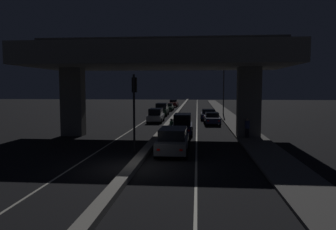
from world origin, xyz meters
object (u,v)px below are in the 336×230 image
(street_lamp, at_px, (221,84))
(car_dark_green_second_oncoming, at_px, (162,109))
(car_silver_lead_oncoming, at_px, (156,115))
(traffic_light_left_of_median, at_px, (134,100))
(car_dark_blue_second, at_px, (183,124))
(car_dark_blue_third, at_px, (212,118))
(car_dark_blue_fourth, at_px, (208,114))
(pedestrian_on_sidewalk, at_px, (247,128))
(car_grey_lead, at_px, (173,140))
(car_dark_red_fourth_oncoming, at_px, (173,103))
(motorcycle_blue_filtering_near, at_px, (162,139))
(motorcycle_black_filtering_mid, at_px, (171,128))
(car_dark_green_third_oncoming, at_px, (168,107))

(street_lamp, distance_m, car_dark_green_second_oncoming, 10.03)
(car_silver_lead_oncoming, bearing_deg, traffic_light_left_of_median, 3.07)
(car_dark_blue_second, relative_size, car_dark_blue_third, 0.89)
(car_dark_blue_fourth, relative_size, pedestrian_on_sidewalk, 2.71)
(traffic_light_left_of_median, relative_size, car_grey_lead, 1.06)
(car_dark_green_second_oncoming, relative_size, car_dark_red_fourth_oncoming, 0.95)
(car_dark_blue_fourth, distance_m, motorcycle_blue_filtering_near, 21.06)
(motorcycle_blue_filtering_near, height_order, motorcycle_black_filtering_mid, motorcycle_black_filtering_mid)
(motorcycle_black_filtering_mid, bearing_deg, street_lamp, -15.25)
(car_dark_green_second_oncoming, bearing_deg, traffic_light_left_of_median, 2.43)
(car_dark_blue_second, bearing_deg, car_dark_green_third_oncoming, 6.96)
(car_dark_blue_second, height_order, pedestrian_on_sidewalk, car_dark_blue_second)
(car_dark_blue_second, height_order, car_dark_blue_fourth, car_dark_blue_second)
(car_dark_blue_second, bearing_deg, pedestrian_on_sidewalk, -109.93)
(car_silver_lead_oncoming, xyz_separation_m, motorcycle_black_filtering_mid, (2.76, -10.40, -0.26))
(car_silver_lead_oncoming, bearing_deg, car_grey_lead, 10.47)
(car_dark_red_fourth_oncoming, xyz_separation_m, pedestrian_on_sidewalk, (9.39, -44.42, 0.09))
(car_dark_blue_second, height_order, car_dark_green_third_oncoming, car_dark_blue_second)
(traffic_light_left_of_median, xyz_separation_m, car_silver_lead_oncoming, (-1.07, 19.25, -2.61))
(street_lamp, height_order, car_dark_blue_fourth, street_lamp)
(car_grey_lead, relative_size, motorcycle_black_filtering_mid, 2.58)
(car_dark_blue_third, distance_m, pedestrian_on_sidewalk, 10.87)
(car_dark_blue_third, distance_m, car_dark_green_third_oncoming, 22.91)
(car_dark_red_fourth_oncoming, xyz_separation_m, motorcycle_blue_filtering_near, (2.69, -48.77, -0.24))
(car_dark_red_fourth_oncoming, distance_m, motorcycle_black_filtering_mid, 42.51)
(motorcycle_black_filtering_mid, bearing_deg, car_dark_blue_fourth, -14.77)
(car_dark_red_fourth_oncoming, bearing_deg, pedestrian_on_sidewalk, 13.92)
(car_silver_lead_oncoming, distance_m, motorcycle_black_filtering_mid, 10.76)
(car_grey_lead, height_order, car_dark_green_third_oncoming, car_grey_lead)
(traffic_light_left_of_median, bearing_deg, car_dark_blue_third, 71.78)
(traffic_light_left_of_median, bearing_deg, car_dark_blue_fourth, 76.63)
(car_dark_red_fourth_oncoming, bearing_deg, car_dark_green_third_oncoming, 1.39)
(traffic_light_left_of_median, height_order, car_silver_lead_oncoming, traffic_light_left_of_median)
(car_dark_green_second_oncoming, relative_size, pedestrian_on_sidewalk, 2.87)
(motorcycle_black_filtering_mid, bearing_deg, car_dark_blue_second, -94.41)
(car_dark_blue_second, bearing_deg, street_lamp, -13.43)
(car_grey_lead, relative_size, motorcycle_blue_filtering_near, 2.64)
(car_dark_green_second_oncoming, relative_size, motorcycle_black_filtering_mid, 2.45)
(car_dark_blue_second, distance_m, car_silver_lead_oncoming, 11.14)
(traffic_light_left_of_median, xyz_separation_m, car_dark_blue_second, (2.72, 8.77, -2.51))
(car_dark_green_third_oncoming, xyz_separation_m, car_dark_red_fourth_oncoming, (0.12, 12.03, 0.15))
(car_dark_blue_third, height_order, car_dark_red_fourth_oncoming, car_dark_red_fourth_oncoming)
(street_lamp, xyz_separation_m, car_grey_lead, (-5.23, -30.44, -3.94))
(traffic_light_left_of_median, xyz_separation_m, car_dark_green_third_oncoming, (-1.32, 39.24, -2.81))
(street_lamp, xyz_separation_m, motorcycle_black_filtering_mid, (-6.02, -21.85, -4.19))
(street_lamp, distance_m, car_dark_green_third_oncoming, 13.10)
(car_dark_blue_fourth, xyz_separation_m, car_dark_green_third_oncoming, (-6.83, 16.06, -0.04))
(street_lamp, bearing_deg, car_silver_lead_oncoming, -127.50)
(car_dark_blue_third, distance_m, car_dark_green_second_oncoming, 13.42)
(car_dark_blue_third, bearing_deg, car_silver_lead_oncoming, 73.18)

